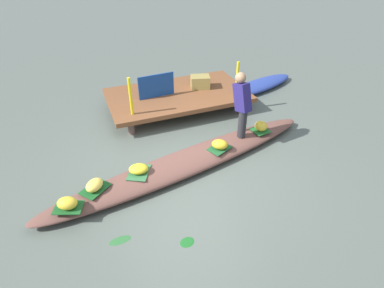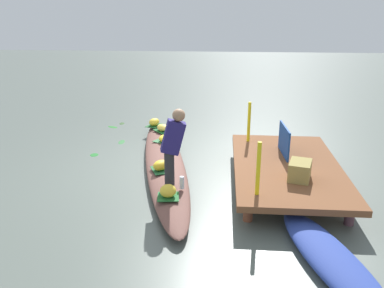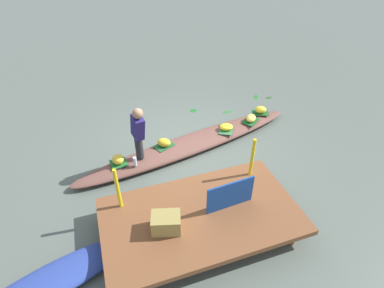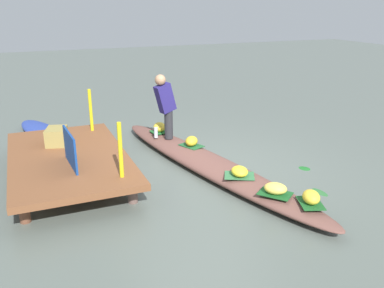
{
  "view_description": "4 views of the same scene",
  "coord_description": "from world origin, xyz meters",
  "px_view_note": "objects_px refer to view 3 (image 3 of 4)",
  "views": [
    {
      "loc": [
        -1.61,
        -4.35,
        3.66
      ],
      "look_at": [
        0.19,
        0.27,
        0.29
      ],
      "focal_mm": 30.43,
      "sensor_mm": 36.0,
      "label": 1
    },
    {
      "loc": [
        7.15,
        1.08,
        3.0
      ],
      "look_at": [
        -0.05,
        0.52,
        0.49
      ],
      "focal_mm": 37.92,
      "sensor_mm": 36.0,
      "label": 2
    },
    {
      "loc": [
        1.8,
        5.26,
        4.23
      ],
      "look_at": [
        0.19,
        0.58,
        0.56
      ],
      "focal_mm": 28.39,
      "sensor_mm": 36.0,
      "label": 3
    },
    {
      "loc": [
        -5.91,
        2.76,
        2.72
      ],
      "look_at": [
        0.38,
        0.13,
        0.36
      ],
      "focal_mm": 38.52,
      "sensor_mm": 36.0,
      "label": 4
    }
  ],
  "objects_px": {
    "banana_bunch_1": "(164,142)",
    "market_banner": "(230,195)",
    "moored_boat": "(53,280)",
    "banana_bunch_3": "(261,110)",
    "vendor_boat": "(191,144)",
    "water_bottle": "(135,161)",
    "banana_bunch_0": "(118,159)",
    "banana_bunch_2": "(226,127)",
    "produce_crate": "(166,223)",
    "banana_bunch_4": "(251,118)",
    "vendor_person": "(138,131)"
  },
  "relations": [
    {
      "from": "banana_bunch_2",
      "to": "produce_crate",
      "type": "xyz_separation_m",
      "value": [
        2.11,
        2.43,
        0.23
      ]
    },
    {
      "from": "market_banner",
      "to": "produce_crate",
      "type": "bearing_deg",
      "value": 1.49
    },
    {
      "from": "banana_bunch_0",
      "to": "banana_bunch_1",
      "type": "xyz_separation_m",
      "value": [
        -1.03,
        -0.27,
        -0.01
      ]
    },
    {
      "from": "vendor_boat",
      "to": "produce_crate",
      "type": "relative_size",
      "value": 12.43
    },
    {
      "from": "moored_boat",
      "to": "water_bottle",
      "type": "distance_m",
      "value": 2.51
    },
    {
      "from": "market_banner",
      "to": "vendor_person",
      "type": "bearing_deg",
      "value": -63.38
    },
    {
      "from": "banana_bunch_2",
      "to": "water_bottle",
      "type": "bearing_deg",
      "value": 14.58
    },
    {
      "from": "moored_boat",
      "to": "vendor_person",
      "type": "distance_m",
      "value": 2.84
    },
    {
      "from": "moored_boat",
      "to": "vendor_person",
      "type": "xyz_separation_m",
      "value": [
        -1.71,
        -2.11,
        0.83
      ]
    },
    {
      "from": "market_banner",
      "to": "banana_bunch_2",
      "type": "bearing_deg",
      "value": -117.04
    },
    {
      "from": "vendor_boat",
      "to": "banana_bunch_4",
      "type": "relative_size",
      "value": 17.48
    },
    {
      "from": "vendor_boat",
      "to": "banana_bunch_1",
      "type": "height_order",
      "value": "banana_bunch_1"
    },
    {
      "from": "banana_bunch_2",
      "to": "produce_crate",
      "type": "height_order",
      "value": "produce_crate"
    },
    {
      "from": "water_bottle",
      "to": "produce_crate",
      "type": "height_order",
      "value": "produce_crate"
    },
    {
      "from": "vendor_boat",
      "to": "produce_crate",
      "type": "xyz_separation_m",
      "value": [
        1.2,
        2.31,
        0.42
      ]
    },
    {
      "from": "banana_bunch_1",
      "to": "banana_bunch_2",
      "type": "relative_size",
      "value": 0.94
    },
    {
      "from": "vendor_boat",
      "to": "water_bottle",
      "type": "xyz_separation_m",
      "value": [
        1.36,
        0.47,
        0.22
      ]
    },
    {
      "from": "water_bottle",
      "to": "moored_boat",
      "type": "bearing_deg",
      "value": 51.5
    },
    {
      "from": "banana_bunch_0",
      "to": "banana_bunch_1",
      "type": "height_order",
      "value": "banana_bunch_0"
    },
    {
      "from": "produce_crate",
      "to": "banana_bunch_3",
      "type": "bearing_deg",
      "value": -138.82
    },
    {
      "from": "vendor_person",
      "to": "market_banner",
      "type": "relative_size",
      "value": 1.5
    },
    {
      "from": "banana_bunch_4",
      "to": "market_banner",
      "type": "relative_size",
      "value": 0.38
    },
    {
      "from": "vendor_boat",
      "to": "moored_boat",
      "type": "xyz_separation_m",
      "value": [
        2.91,
        2.43,
        -0.01
      ]
    },
    {
      "from": "banana_bunch_0",
      "to": "banana_bunch_2",
      "type": "xyz_separation_m",
      "value": [
        -2.58,
        -0.41,
        -0.03
      ]
    },
    {
      "from": "banana_bunch_1",
      "to": "market_banner",
      "type": "relative_size",
      "value": 0.36
    },
    {
      "from": "banana_bunch_0",
      "to": "produce_crate",
      "type": "height_order",
      "value": "produce_crate"
    },
    {
      "from": "banana_bunch_1",
      "to": "banana_bunch_2",
      "type": "xyz_separation_m",
      "value": [
        -1.55,
        -0.14,
        -0.02
      ]
    },
    {
      "from": "banana_bunch_2",
      "to": "vendor_person",
      "type": "bearing_deg",
      "value": 11.7
    },
    {
      "from": "moored_boat",
      "to": "water_bottle",
      "type": "relative_size",
      "value": 11.77
    },
    {
      "from": "water_bottle",
      "to": "market_banner",
      "type": "height_order",
      "value": "market_banner"
    },
    {
      "from": "moored_boat",
      "to": "banana_bunch_1",
      "type": "height_order",
      "value": "banana_bunch_1"
    },
    {
      "from": "moored_boat",
      "to": "market_banner",
      "type": "distance_m",
      "value": 2.88
    },
    {
      "from": "moored_boat",
      "to": "banana_bunch_3",
      "type": "distance_m",
      "value": 5.79
    },
    {
      "from": "vendor_boat",
      "to": "banana_bunch_1",
      "type": "xyz_separation_m",
      "value": [
        0.64,
        0.03,
        0.21
      ]
    },
    {
      "from": "moored_boat",
      "to": "water_bottle",
      "type": "bearing_deg",
      "value": -144.76
    },
    {
      "from": "moored_boat",
      "to": "banana_bunch_4",
      "type": "bearing_deg",
      "value": -165.61
    },
    {
      "from": "banana_bunch_4",
      "to": "water_bottle",
      "type": "relative_size",
      "value": 1.54
    },
    {
      "from": "vendor_boat",
      "to": "market_banner",
      "type": "height_order",
      "value": "market_banner"
    },
    {
      "from": "banana_bunch_1",
      "to": "water_bottle",
      "type": "bearing_deg",
      "value": 32.06
    },
    {
      "from": "vendor_boat",
      "to": "banana_bunch_0",
      "type": "bearing_deg",
      "value": -2.03
    },
    {
      "from": "banana_bunch_2",
      "to": "water_bottle",
      "type": "height_order",
      "value": "water_bottle"
    },
    {
      "from": "banana_bunch_1",
      "to": "banana_bunch_3",
      "type": "distance_m",
      "value": 2.76
    },
    {
      "from": "vendor_boat",
      "to": "market_banner",
      "type": "distance_m",
      "value": 2.28
    },
    {
      "from": "vendor_boat",
      "to": "banana_bunch_3",
      "type": "xyz_separation_m",
      "value": [
        -2.06,
        -0.54,
        0.21
      ]
    },
    {
      "from": "moored_boat",
      "to": "banana_bunch_4",
      "type": "height_order",
      "value": "banana_bunch_4"
    },
    {
      "from": "banana_bunch_4",
      "to": "market_banner",
      "type": "bearing_deg",
      "value": 55.05
    },
    {
      "from": "vendor_person",
      "to": "produce_crate",
      "type": "distance_m",
      "value": 2.03
    },
    {
      "from": "banana_bunch_4",
      "to": "vendor_person",
      "type": "bearing_deg",
      "value": 11.71
    },
    {
      "from": "water_bottle",
      "to": "banana_bunch_0",
      "type": "bearing_deg",
      "value": -29.53
    },
    {
      "from": "moored_boat",
      "to": "banana_bunch_0",
      "type": "distance_m",
      "value": 2.48
    }
  ]
}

